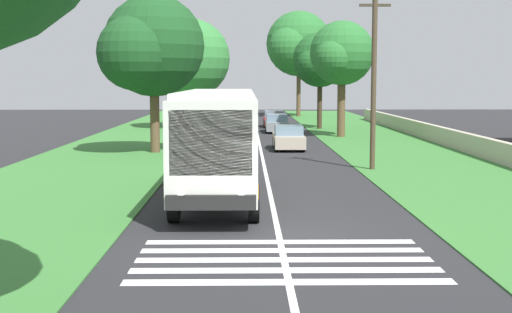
# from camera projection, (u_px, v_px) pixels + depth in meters

# --- Properties ---
(ground) EXTENTS (160.00, 160.00, 0.00)m
(ground) POSITION_uv_depth(u_px,v_px,m) (279.00, 234.00, 18.97)
(ground) COLOR #262628
(grass_verge_left) EXTENTS (120.00, 8.00, 0.04)m
(grass_verge_left) POSITION_uv_depth(u_px,v_px,m) (92.00, 166.00, 33.77)
(grass_verge_left) COLOR #387533
(grass_verge_left) RESTS_ON ground
(grass_verge_right) EXTENTS (120.00, 8.00, 0.04)m
(grass_verge_right) POSITION_uv_depth(u_px,v_px,m) (435.00, 165.00, 34.00)
(grass_verge_right) COLOR #387533
(grass_verge_right) RESTS_ON ground
(centre_line) EXTENTS (110.00, 0.16, 0.01)m
(centre_line) POSITION_uv_depth(u_px,v_px,m) (264.00, 166.00, 33.88)
(centre_line) COLOR silver
(centre_line) RESTS_ON ground
(coach_bus) EXTENTS (11.16, 2.62, 3.73)m
(coach_bus) POSITION_uv_depth(u_px,v_px,m) (219.00, 137.00, 24.22)
(coach_bus) COLOR silver
(coach_bus) RESTS_ON ground
(zebra_crossing) EXTENTS (4.05, 6.80, 0.01)m
(zebra_crossing) POSITION_uv_depth(u_px,v_px,m) (284.00, 260.00, 16.25)
(zebra_crossing) COLOR silver
(zebra_crossing) RESTS_ON ground
(trailing_car_0) EXTENTS (4.30, 1.78, 1.43)m
(trailing_car_0) POSITION_uv_depth(u_px,v_px,m) (289.00, 138.00, 42.01)
(trailing_car_0) COLOR #B7A893
(trailing_car_0) RESTS_ON ground
(trailing_car_1) EXTENTS (4.30, 1.78, 1.43)m
(trailing_car_1) POSITION_uv_depth(u_px,v_px,m) (234.00, 129.00, 49.71)
(trailing_car_1) COLOR gold
(trailing_car_1) RESTS_ON ground
(trailing_car_2) EXTENTS (4.30, 1.78, 1.43)m
(trailing_car_2) POSITION_uv_depth(u_px,v_px,m) (277.00, 124.00, 55.84)
(trailing_car_2) COLOR gray
(trailing_car_2) RESTS_ON ground
(trailing_car_3) EXTENTS (4.30, 1.78, 1.43)m
(trailing_car_3) POSITION_uv_depth(u_px,v_px,m) (274.00, 119.00, 62.09)
(trailing_car_3) COLOR #B21E1E
(trailing_car_3) RESTS_ON ground
(trailing_minibus_0) EXTENTS (6.00, 2.14, 2.53)m
(trailing_minibus_0) POSITION_uv_depth(u_px,v_px,m) (236.00, 106.00, 69.03)
(trailing_minibus_0) COLOR #BFB299
(trailing_minibus_0) RESTS_ON ground
(roadside_tree_left_0) EXTENTS (7.88, 6.68, 9.20)m
(roadside_tree_left_0) POSITION_uv_depth(u_px,v_px,m) (189.00, 61.00, 59.90)
(roadside_tree_left_0) COLOR brown
(roadside_tree_left_0) RESTS_ON grass_verge_left
(roadside_tree_left_2) EXTENTS (6.80, 5.70, 8.76)m
(roadside_tree_left_2) POSITION_uv_depth(u_px,v_px,m) (150.00, 49.00, 39.29)
(roadside_tree_left_2) COLOR brown
(roadside_tree_left_2) RESTS_ON grass_verge_left
(roadside_tree_right_0) EXTENTS (5.51, 4.55, 8.00)m
(roadside_tree_right_0) POSITION_uv_depth(u_px,v_px,m) (319.00, 62.00, 59.14)
(roadside_tree_right_0) COLOR #3D2D1E
(roadside_tree_right_0) RESTS_ON grass_verge_right
(roadside_tree_right_1) EXTENTS (5.50, 4.58, 8.26)m
(roadside_tree_right_1) POSITION_uv_depth(u_px,v_px,m) (340.00, 55.00, 50.59)
(roadside_tree_right_1) COLOR brown
(roadside_tree_right_1) RESTS_ON grass_verge_right
(roadside_tree_right_2) EXTENTS (8.73, 7.21, 11.65)m
(roadside_tree_right_2) POSITION_uv_depth(u_px,v_px,m) (297.00, 46.00, 78.66)
(roadside_tree_right_2) COLOR brown
(roadside_tree_right_2) RESTS_ON grass_verge_right
(utility_pole) EXTENTS (0.24, 1.40, 7.98)m
(utility_pole) POSITION_uv_depth(u_px,v_px,m) (374.00, 78.00, 32.00)
(utility_pole) COLOR #473828
(utility_pole) RESTS_ON grass_verge_right
(roadside_wall) EXTENTS (70.00, 0.40, 1.08)m
(roadside_wall) POSITION_uv_depth(u_px,v_px,m) (473.00, 144.00, 38.96)
(roadside_wall) COLOR #B2A893
(roadside_wall) RESTS_ON grass_verge_right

